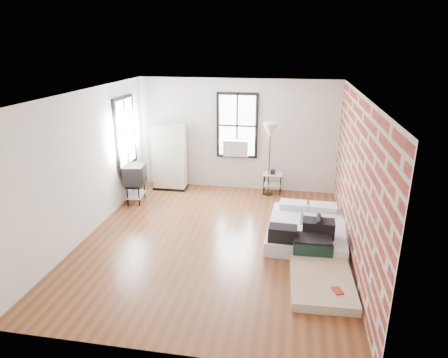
% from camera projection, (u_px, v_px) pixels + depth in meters
% --- Properties ---
extents(ground, '(6.00, 6.00, 0.00)m').
position_uv_depth(ground, '(214.00, 240.00, 7.72)').
color(ground, '#593217').
rests_on(ground, ground).
extents(room_shell, '(5.02, 6.02, 2.80)m').
position_uv_depth(room_shell, '(230.00, 149.00, 7.45)').
color(room_shell, silver).
rests_on(room_shell, ground).
extents(mattress_main, '(1.54, 2.03, 0.63)m').
position_uv_depth(mattress_main, '(306.00, 228.00, 7.81)').
color(mattress_main, white).
rests_on(mattress_main, ground).
extents(mattress_bare, '(1.03, 1.87, 0.40)m').
position_uv_depth(mattress_bare, '(318.00, 267.00, 6.58)').
color(mattress_bare, beige).
rests_on(mattress_bare, ground).
extents(wardrobe, '(0.85, 0.50, 1.68)m').
position_uv_depth(wardrobe, '(170.00, 157.00, 10.18)').
color(wardrobe, black).
rests_on(wardrobe, ground).
extents(side_table, '(0.47, 0.37, 0.61)m').
position_uv_depth(side_table, '(273.00, 178.00, 9.96)').
color(side_table, black).
rests_on(side_table, ground).
extents(floor_lamp, '(0.39, 0.39, 1.81)m').
position_uv_depth(floor_lamp, '(270.00, 133.00, 9.52)').
color(floor_lamp, black).
rests_on(floor_lamp, ground).
extents(tv_stand, '(0.51, 0.68, 0.91)m').
position_uv_depth(tv_stand, '(135.00, 176.00, 9.36)').
color(tv_stand, black).
rests_on(tv_stand, ground).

